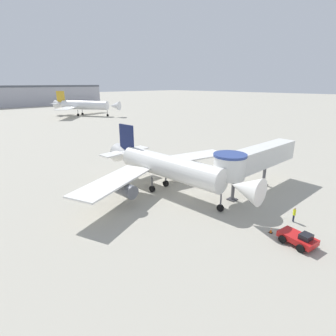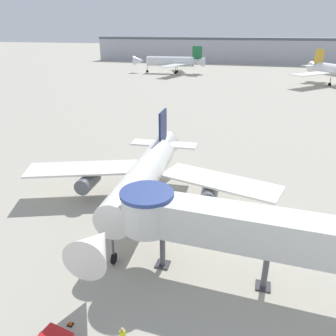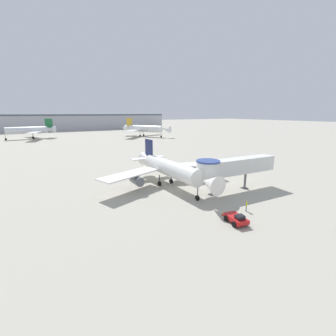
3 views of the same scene
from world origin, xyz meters
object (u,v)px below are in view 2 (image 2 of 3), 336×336
object	(u,v)px
traffic_cone_starboard_wing	(251,229)
traffic_cone_near_nose	(70,322)
main_airplane	(144,178)
background_jet_green_tail	(172,61)
jet_bridge	(216,223)

from	to	relation	value
traffic_cone_starboard_wing	traffic_cone_near_nose	distance (m)	17.54
traffic_cone_near_nose	main_airplane	bearing A→B (deg)	91.29
traffic_cone_starboard_wing	background_jet_green_tail	world-z (taller)	background_jet_green_tail
main_airplane	traffic_cone_starboard_wing	bearing A→B (deg)	-10.29
jet_bridge	traffic_cone_starboard_wing	xyz separation A→B (m)	(2.54, 6.84, -4.47)
main_airplane	traffic_cone_near_nose	size ratio (longest dim) A/B	46.95
background_jet_green_tail	traffic_cone_starboard_wing	bearing A→B (deg)	14.68
main_airplane	jet_bridge	distance (m)	11.84
traffic_cone_starboard_wing	background_jet_green_tail	distance (m)	120.48
main_airplane	traffic_cone_starboard_wing	xyz separation A→B (m)	(11.02, -1.35, -3.36)
main_airplane	traffic_cone_starboard_wing	distance (m)	11.60
jet_bridge	background_jet_green_tail	distance (m)	126.13
traffic_cone_starboard_wing	background_jet_green_tail	xyz separation A→B (m)	(-38.81, 113.97, 4.54)
jet_bridge	background_jet_green_tail	xyz separation A→B (m)	(-36.27, 120.80, 0.07)
main_airplane	traffic_cone_near_nose	xyz separation A→B (m)	(0.34, -15.27, -3.40)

